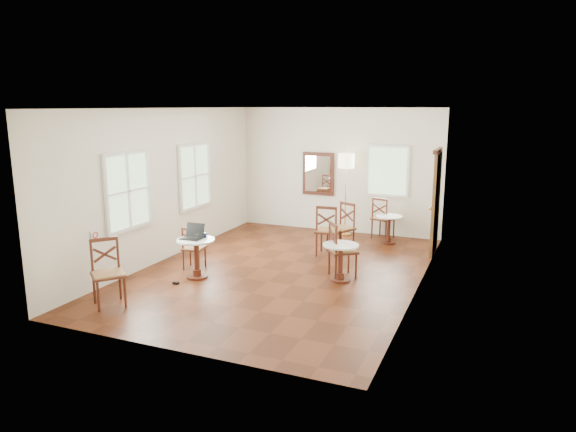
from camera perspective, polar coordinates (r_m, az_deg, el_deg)
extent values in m
plane|color=#4F200D|center=(9.84, -0.67, -6.04)|extent=(7.00, 7.00, 0.00)
cube|color=white|center=(12.74, 5.52, 4.97)|extent=(5.00, 0.02, 3.00)
cube|color=white|center=(6.48, -12.94, -2.14)|extent=(5.00, 0.02, 3.00)
cube|color=white|center=(10.70, -13.12, 3.37)|extent=(0.02, 7.00, 3.00)
cube|color=white|center=(8.82, 14.42, 1.51)|extent=(0.02, 7.00, 3.00)
cube|color=white|center=(9.36, -0.72, 11.71)|extent=(5.00, 7.00, 0.02)
cube|color=brown|center=(11.25, 15.87, 1.31)|extent=(0.06, 0.90, 2.10)
cube|color=#4A2012|center=(11.11, 16.09, 6.90)|extent=(0.08, 1.02, 0.08)
sphere|color=#BF8C3F|center=(10.95, 15.34, 0.79)|extent=(0.07, 0.07, 0.07)
cube|color=#491D13|center=(12.87, 3.32, 4.63)|extent=(0.80, 0.05, 1.05)
cube|color=white|center=(12.84, 3.28, 4.61)|extent=(0.64, 0.02, 0.88)
cube|color=white|center=(9.19, -20.38, -1.96)|extent=(0.02, 0.16, 0.16)
torus|color=red|center=(9.18, -20.31, -1.97)|extent=(0.02, 0.12, 0.12)
cube|color=white|center=(9.74, -17.07, 2.62)|extent=(0.06, 1.22, 1.42)
cube|color=white|center=(11.50, -10.13, 4.33)|extent=(0.06, 1.22, 1.42)
cube|color=white|center=(12.42, 10.80, 4.86)|extent=(1.02, 0.06, 1.22)
cylinder|color=#4A2012|center=(9.62, -9.91, -6.54)|extent=(0.39, 0.39, 0.04)
cylinder|color=#4A2012|center=(9.59, -9.92, -6.10)|extent=(0.15, 0.15, 0.12)
cylinder|color=#491D13|center=(9.51, -9.99, -4.44)|extent=(0.09, 0.09, 0.58)
cylinder|color=#4A2012|center=(9.44, -10.04, -2.87)|extent=(0.14, 0.14, 0.06)
cylinder|color=white|center=(9.43, -10.05, -2.61)|extent=(0.68, 0.68, 0.03)
cylinder|color=#4A2012|center=(9.36, 5.71, -6.94)|extent=(0.36, 0.36, 0.04)
cylinder|color=#4A2012|center=(9.34, 5.72, -6.52)|extent=(0.14, 0.14, 0.11)
cylinder|color=#491D13|center=(9.26, 5.76, -4.93)|extent=(0.08, 0.08, 0.54)
cylinder|color=#4A2012|center=(9.19, 5.79, -3.42)|extent=(0.13, 0.13, 0.05)
cylinder|color=white|center=(9.18, 5.80, -3.18)|extent=(0.63, 0.63, 0.03)
cylinder|color=#4A2012|center=(12.00, 10.88, -2.85)|extent=(0.34, 0.34, 0.03)
cylinder|color=#4A2012|center=(11.98, 10.90, -2.53)|extent=(0.14, 0.14, 0.10)
cylinder|color=#491D13|center=(11.92, 10.94, -1.34)|extent=(0.08, 0.08, 0.51)
cylinder|color=#4A2012|center=(11.87, 10.99, -0.23)|extent=(0.12, 0.12, 0.05)
cylinder|color=white|center=(11.86, 11.00, -0.04)|extent=(0.60, 0.60, 0.03)
cylinder|color=#4A2012|center=(10.18, -9.03, -4.42)|extent=(0.03, 0.03, 0.39)
cylinder|color=#4A2012|center=(9.91, -9.72, -4.91)|extent=(0.03, 0.03, 0.39)
cylinder|color=#4A2012|center=(10.30, -10.63, -4.28)|extent=(0.03, 0.03, 0.39)
cylinder|color=#4A2012|center=(10.03, -11.36, -4.76)|extent=(0.03, 0.03, 0.39)
cube|color=#4A2012|center=(10.05, -10.23, -3.50)|extent=(0.43, 0.43, 0.03)
cube|color=olive|center=(10.05, -10.23, -3.43)|extent=(0.41, 0.41, 0.03)
cylinder|color=#4A2012|center=(9.80, -9.81, -2.61)|extent=(0.03, 0.03, 0.43)
cylinder|color=#4A2012|center=(9.92, -11.46, -2.49)|extent=(0.03, 0.03, 0.43)
cube|color=#4A2012|center=(9.81, -10.68, -1.42)|extent=(0.33, 0.08, 0.04)
cube|color=#491D13|center=(9.86, -10.64, -2.50)|extent=(0.28, 0.06, 0.19)
cube|color=#491D13|center=(9.86, -10.64, -2.50)|extent=(0.28, 0.06, 0.19)
cylinder|color=#4A2012|center=(8.40, -20.04, -8.26)|extent=(0.04, 0.04, 0.49)
cylinder|color=#4A2012|center=(8.76, -20.43, -7.44)|extent=(0.04, 0.04, 0.49)
cylinder|color=#4A2012|center=(8.45, -17.39, -7.94)|extent=(0.04, 0.04, 0.49)
cylinder|color=#4A2012|center=(8.82, -17.89, -7.14)|extent=(0.04, 0.04, 0.49)
cube|color=#4A2012|center=(8.53, -19.05, -6.10)|extent=(0.67, 0.67, 0.03)
cube|color=olive|center=(8.52, -19.06, -6.00)|extent=(0.64, 0.64, 0.04)
cylinder|color=#4A2012|center=(8.61, -20.68, -4.18)|extent=(0.04, 0.04, 0.54)
cylinder|color=#4A2012|center=(8.67, -18.11, -3.90)|extent=(0.04, 0.04, 0.54)
cube|color=#4A2012|center=(8.57, -19.51, -2.43)|extent=(0.29, 0.34, 0.05)
cube|color=#491D13|center=(8.63, -19.39, -3.97)|extent=(0.24, 0.29, 0.24)
cube|color=#491D13|center=(8.63, -19.39, -3.97)|extent=(0.24, 0.29, 0.24)
cylinder|color=#4A2012|center=(11.00, 5.69, -2.79)|extent=(0.04, 0.04, 0.50)
cylinder|color=#4A2012|center=(10.62, 5.21, -3.32)|extent=(0.04, 0.04, 0.50)
cylinder|color=#4A2012|center=(11.09, 3.67, -2.63)|extent=(0.04, 0.04, 0.50)
cylinder|color=#4A2012|center=(10.72, 3.13, -3.15)|extent=(0.04, 0.04, 0.50)
cube|color=#4A2012|center=(10.79, 4.45, -1.66)|extent=(0.52, 0.52, 0.03)
cube|color=olive|center=(10.79, 4.45, -1.57)|extent=(0.50, 0.50, 0.04)
cylinder|color=#4A2012|center=(10.50, 5.27, -0.54)|extent=(0.04, 0.04, 0.56)
cylinder|color=#4A2012|center=(10.59, 3.16, -0.39)|extent=(0.04, 0.04, 0.56)
cube|color=#4A2012|center=(10.49, 4.23, 0.90)|extent=(0.42, 0.07, 0.06)
cube|color=#491D13|center=(10.54, 4.21, -0.41)|extent=(0.36, 0.05, 0.24)
cube|color=#491D13|center=(10.54, 4.21, -0.41)|extent=(0.36, 0.05, 0.24)
cylinder|color=#4A2012|center=(9.42, 7.45, -5.47)|extent=(0.04, 0.04, 0.47)
cylinder|color=#4A2012|center=(9.29, 5.26, -5.66)|extent=(0.04, 0.04, 0.47)
cylinder|color=#4A2012|center=(9.76, 6.64, -4.83)|extent=(0.04, 0.04, 0.47)
cylinder|color=#4A2012|center=(9.63, 4.52, -5.00)|extent=(0.04, 0.04, 0.47)
cube|color=#4A2012|center=(9.45, 6.00, -3.84)|extent=(0.65, 0.65, 0.03)
cube|color=olive|center=(9.45, 6.00, -3.74)|extent=(0.62, 0.62, 0.04)
cylinder|color=#4A2012|center=(9.15, 5.32, -2.68)|extent=(0.04, 0.04, 0.53)
cylinder|color=#4A2012|center=(9.50, 4.57, -2.12)|extent=(0.04, 0.04, 0.53)
cube|color=#4A2012|center=(9.27, 4.96, -0.95)|extent=(0.27, 0.34, 0.05)
cube|color=#491D13|center=(9.32, 4.94, -2.33)|extent=(0.22, 0.29, 0.23)
cube|color=#491D13|center=(9.32, 4.94, -2.33)|extent=(0.22, 0.29, 0.23)
cylinder|color=#4A2012|center=(12.45, 11.48, -1.33)|extent=(0.04, 0.04, 0.46)
cylinder|color=#4A2012|center=(12.14, 10.64, -1.64)|extent=(0.04, 0.04, 0.46)
cylinder|color=#4A2012|center=(12.62, 10.03, -1.08)|extent=(0.04, 0.04, 0.46)
cylinder|color=#4A2012|center=(12.31, 9.16, -1.38)|extent=(0.04, 0.04, 0.46)
cube|color=#4A2012|center=(12.33, 10.37, -0.29)|extent=(0.56, 0.56, 0.03)
cube|color=olive|center=(12.32, 10.37, -0.22)|extent=(0.54, 0.54, 0.04)
cylinder|color=#4A2012|center=(12.03, 10.73, 0.61)|extent=(0.04, 0.04, 0.51)
cylinder|color=#4A2012|center=(12.21, 9.24, 0.83)|extent=(0.04, 0.04, 0.51)
cube|color=#4A2012|center=(12.08, 10.02, 1.81)|extent=(0.38, 0.15, 0.05)
cube|color=#491D13|center=(12.12, 9.98, 0.77)|extent=(0.32, 0.13, 0.22)
cube|color=#491D13|center=(12.12, 9.98, 0.77)|extent=(0.32, 0.13, 0.22)
cylinder|color=#4A2012|center=(11.11, 4.33, -2.65)|extent=(0.04, 0.04, 0.49)
cylinder|color=#4A2012|center=(11.38, 5.72, -2.32)|extent=(0.04, 0.04, 0.49)
cylinder|color=#4A2012|center=(10.85, 5.79, -3.04)|extent=(0.04, 0.04, 0.49)
cylinder|color=#4A2012|center=(11.13, 7.18, -2.69)|extent=(0.04, 0.04, 0.49)
cube|color=#4A2012|center=(11.06, 5.78, -1.42)|extent=(0.64, 0.64, 0.03)
cube|color=olive|center=(11.05, 5.78, -1.33)|extent=(0.61, 0.61, 0.04)
cylinder|color=#4A2012|center=(11.27, 5.78, 0.22)|extent=(0.04, 0.04, 0.54)
cylinder|color=#4A2012|center=(11.01, 7.24, -0.09)|extent=(0.04, 0.04, 0.54)
cube|color=#4A2012|center=(11.09, 6.53, 1.33)|extent=(0.38, 0.22, 0.05)
cube|color=#491D13|center=(11.14, 6.50, 0.12)|extent=(0.33, 0.18, 0.24)
cube|color=#491D13|center=(11.14, 6.50, 0.12)|extent=(0.33, 0.18, 0.24)
cylinder|color=#BF8C3F|center=(12.60, 6.21, -1.99)|extent=(0.31, 0.31, 0.03)
cylinder|color=#BF8C3F|center=(12.42, 6.30, 1.93)|extent=(0.03, 0.03, 1.78)
cylinder|color=beige|center=(12.29, 6.40, 6.02)|extent=(0.38, 0.38, 0.33)
cube|color=black|center=(9.46, -10.49, -2.42)|extent=(0.36, 0.26, 0.02)
cube|color=black|center=(9.46, -10.50, -2.34)|extent=(0.30, 0.15, 0.00)
cube|color=black|center=(9.54, -10.09, -1.50)|extent=(0.36, 0.08, 0.25)
cube|color=silver|center=(9.54, -10.09, -1.50)|extent=(0.32, 0.06, 0.20)
ellipsoid|color=black|center=(9.46, -9.94, -2.37)|extent=(0.09, 0.07, 0.03)
cylinder|color=#101836|center=(9.52, -9.09, -2.07)|extent=(0.07, 0.07, 0.08)
torus|color=#101836|center=(9.50, -8.87, -2.09)|extent=(0.06, 0.01, 0.06)
cylinder|color=white|center=(9.41, -10.06, -2.23)|extent=(0.06, 0.06, 0.10)
cube|color=black|center=(9.35, -12.16, -7.17)|extent=(0.10, 0.06, 0.04)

